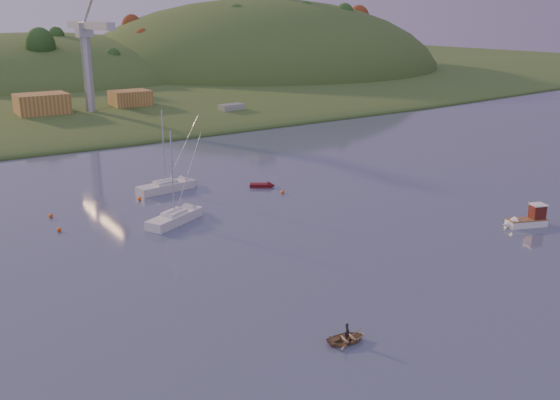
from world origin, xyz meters
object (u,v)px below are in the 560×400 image
sailboat_far (175,217)px  canoe (347,338)px  sailboat_near (166,186)px  red_tender (266,185)px  fishing_boat (524,220)px

sailboat_far → canoe: (-0.81, -33.90, -0.41)m
sailboat_near → canoe: sailboat_near is taller
sailboat_far → sailboat_near: bearing=43.7°
red_tender → canoe: bearing=-80.2°
sailboat_far → canoe: size_ratio=3.58×
sailboat_near → canoe: (-5.61, -47.61, -0.42)m
fishing_boat → red_tender: size_ratio=1.56×
canoe → red_tender: size_ratio=0.85×
fishing_boat → sailboat_far: (-34.29, 24.32, -0.05)m
canoe → sailboat_near: bearing=2.6°
fishing_boat → canoe: (-35.10, -9.58, -0.46)m
canoe → red_tender: 45.52m
sailboat_far → red_tender: 19.43m
sailboat_near → sailboat_far: sailboat_near is taller
fishing_boat → sailboat_far: 42.04m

